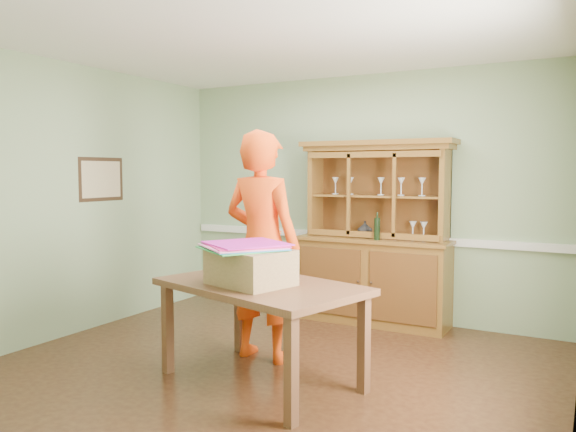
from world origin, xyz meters
The scene contains 12 objects.
floor centered at (0.00, 0.00, 0.00)m, with size 4.50×4.50×0.00m, color #4F3019.
ceiling centered at (0.00, 0.00, 2.70)m, with size 4.50×4.50×0.00m, color white.
wall_back centered at (0.00, 2.00, 1.35)m, with size 4.50×4.50×0.00m, color #89A57B.
wall_left centered at (-2.25, 0.00, 1.35)m, with size 4.00×4.00×0.00m, color #89A57B.
wall_front centered at (0.00, -2.00, 1.35)m, with size 4.50×4.50×0.00m, color #89A57B.
chair_rail centered at (0.00, 1.98, 0.90)m, with size 4.41×0.05×0.08m, color white.
framed_map centered at (-2.23, 0.30, 1.55)m, with size 0.03×0.60×0.46m.
china_hutch centered at (0.25, 1.78, 0.69)m, with size 1.67×0.55×1.96m.
dining_table centered at (0.09, -0.30, 0.69)m, with size 1.75×1.32×0.78m.
cardboard_box centered at (0.06, -0.39, 0.91)m, with size 0.57×0.46×0.27m, color #A08152.
kite_stack centered at (0.02, -0.39, 1.07)m, with size 0.75×0.75×0.04m.
person centered at (-0.20, 0.19, 0.99)m, with size 0.72×0.47×1.98m, color #FF4B10.
Camera 1 is at (2.32, -3.92, 1.63)m, focal length 35.00 mm.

